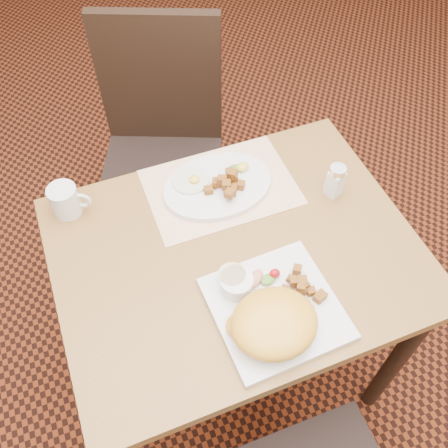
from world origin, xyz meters
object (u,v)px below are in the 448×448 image
(table, at_px, (236,273))
(plate_square, at_px, (275,308))
(plate_oval, at_px, (218,186))
(coffee_mug, at_px, (66,200))
(chair_far, at_px, (162,142))
(salt_shaker, at_px, (335,180))

(table, relative_size, plate_square, 3.21)
(table, distance_m, plate_oval, 0.24)
(plate_oval, relative_size, coffee_mug, 2.92)
(chair_far, xyz_separation_m, coffee_mug, (-0.35, -0.38, 0.25))
(salt_shaker, bearing_deg, plate_oval, 155.54)
(plate_oval, xyz_separation_m, coffee_mug, (-0.39, 0.07, 0.03))
(plate_square, relative_size, plate_oval, 0.92)
(plate_square, distance_m, coffee_mug, 0.60)
(chair_far, relative_size, salt_shaker, 9.70)
(plate_square, xyz_separation_m, plate_oval, (0.01, 0.39, 0.00))
(plate_oval, xyz_separation_m, salt_shaker, (0.28, -0.13, 0.04))
(plate_square, distance_m, plate_oval, 0.39)
(chair_far, bearing_deg, plate_square, 115.38)
(plate_oval, relative_size, salt_shaker, 3.05)
(table, xyz_separation_m, salt_shaker, (0.31, 0.08, 0.16))
(plate_square, relative_size, coffee_mug, 2.68)
(table, bearing_deg, coffee_mug, 142.74)
(plate_oval, height_order, salt_shaker, salt_shaker)
(table, bearing_deg, chair_far, 91.35)
(table, relative_size, plate_oval, 2.96)
(coffee_mug, bearing_deg, plate_square, -50.33)
(chair_far, height_order, coffee_mug, chair_far)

